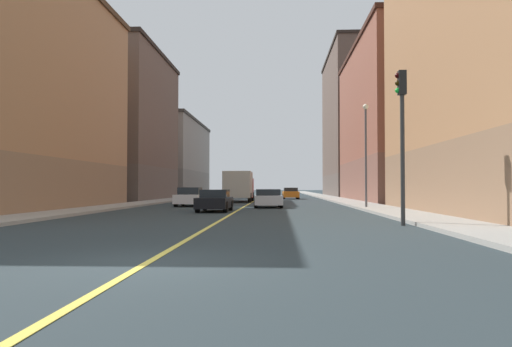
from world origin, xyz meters
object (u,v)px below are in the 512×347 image
at_px(car_white, 190,197).
at_px(car_yellow, 239,192).
at_px(car_silver, 268,198).
at_px(car_black, 215,201).
at_px(car_orange, 291,193).
at_px(building_left_mid, 409,123).
at_px(street_lamp_left_near, 366,144).
at_px(building_right_midblock, 112,127).
at_px(building_right_distant, 164,158).
at_px(building_left_far, 366,124).
at_px(traffic_light_left_near, 402,125).
at_px(box_truck, 239,186).

height_order(car_white, car_yellow, car_white).
bearing_deg(car_silver, car_white, 161.16).
bearing_deg(car_white, car_silver, -18.84).
xyz_separation_m(car_black, car_orange, (5.10, 29.09, 0.04)).
relative_size(building_left_mid, street_lamp_left_near, 3.50).
relative_size(building_right_midblock, street_lamp_left_near, 2.64).
bearing_deg(building_left_mid, car_yellow, 123.89).
distance_m(street_lamp_left_near, car_yellow, 48.32).
bearing_deg(building_left_mid, car_orange, 145.30).
distance_m(car_black, car_silver, 6.46).
xyz_separation_m(building_left_mid, street_lamp_left_near, (-7.45, -17.66, -3.66)).
xyz_separation_m(building_right_distant, car_yellow, (11.57, 2.80, -5.25)).
xyz_separation_m(building_left_mid, car_yellow, (-19.48, 29.00, -7.24)).
height_order(car_white, car_orange, car_white).
distance_m(building_right_midblock, car_silver, 25.71).
height_order(building_left_far, car_orange, building_left_far).
relative_size(building_right_distant, car_white, 5.62).
bearing_deg(car_orange, building_left_mid, -34.70).
height_order(street_lamp_left_near, car_orange, street_lamp_left_near).
distance_m(car_black, car_orange, 29.54).
distance_m(building_left_mid, car_yellow, 35.68).
bearing_deg(car_silver, car_yellow, 97.31).
distance_m(building_right_midblock, car_yellow, 29.98).
xyz_separation_m(building_left_far, car_black, (-16.75, -45.25, -10.17)).
height_order(building_left_mid, car_silver, building_left_mid).
xyz_separation_m(car_silver, car_orange, (2.14, 23.35, 0.03)).
bearing_deg(building_right_distant, building_left_far, -3.64).
relative_size(car_black, car_white, 0.91).
bearing_deg(traffic_light_left_near, building_left_mid, 74.64).
bearing_deg(building_left_far, building_right_distant, 176.36).
bearing_deg(building_right_midblock, building_left_mid, -4.29).
bearing_deg(car_white, car_orange, 69.55).
bearing_deg(building_left_far, traffic_light_left_near, -98.74).
bearing_deg(building_right_distant, car_yellow, 13.61).
distance_m(car_silver, car_yellow, 44.65).
distance_m(street_lamp_left_near, box_truck, 17.20).
bearing_deg(building_left_mid, building_right_midblock, 175.71).
bearing_deg(street_lamp_left_near, box_truck, 123.37).
relative_size(building_left_far, box_truck, 3.38).
distance_m(building_right_distant, box_truck, 33.21).
height_order(car_black, car_silver, car_black).
xyz_separation_m(traffic_light_left_near, box_truck, (-8.33, 27.35, -2.22)).
xyz_separation_m(building_left_mid, building_left_far, (-0.00, 24.23, 2.93)).
bearing_deg(car_white, box_truck, 73.96).
distance_m(building_right_distant, car_white, 41.45).
bearing_deg(car_yellow, building_left_far, -13.78).
bearing_deg(traffic_light_left_near, building_right_distant, 111.60).
xyz_separation_m(street_lamp_left_near, box_truck, (-9.34, 14.19, -2.67)).
bearing_deg(car_yellow, street_lamp_left_near, -75.55).
xyz_separation_m(building_right_distant, box_truck, (14.25, -29.67, -4.35)).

